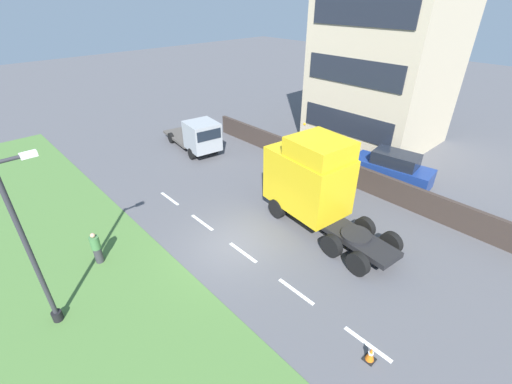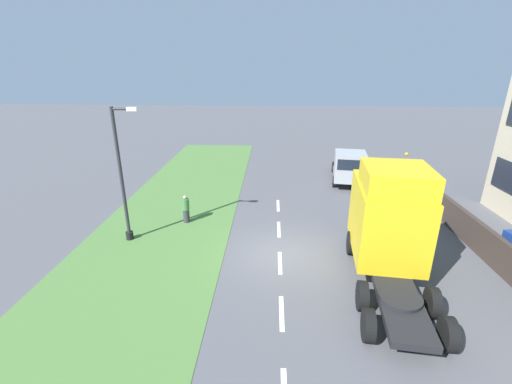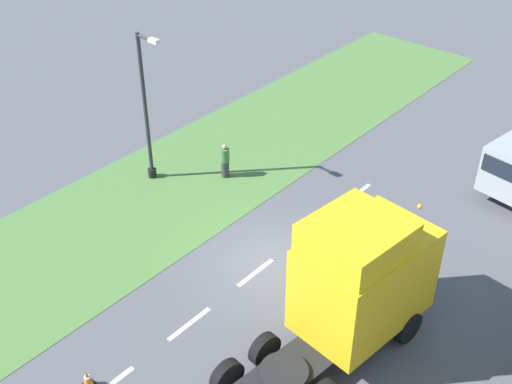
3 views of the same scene
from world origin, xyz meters
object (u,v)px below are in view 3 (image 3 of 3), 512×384
lamp_post (147,117)px  lorry_cab (358,283)px  pedestrian (225,161)px  traffic_cone_lead (87,379)px

lamp_post → lorry_cab: bearing=-10.6°
lorry_cab → lamp_post: 11.67m
lamp_post → pedestrian: 3.72m
lamp_post → traffic_cone_lead: lamp_post is taller
lorry_cab → pedestrian: bearing=161.9°
lorry_cab → lamp_post: size_ratio=1.17×
lorry_cab → pedestrian: size_ratio=4.80×
lorry_cab → traffic_cone_lead: bearing=-119.9°
lorry_cab → lamp_post: lamp_post is taller
lorry_cab → pedestrian: 10.23m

